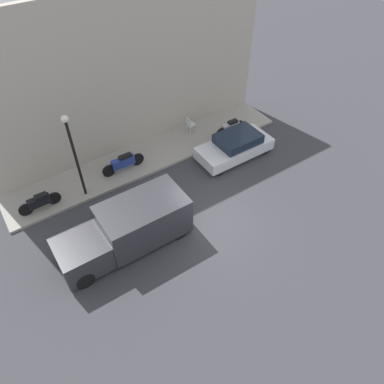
# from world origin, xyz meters

# --- Properties ---
(ground_plane) EXTENTS (60.00, 60.00, 0.00)m
(ground_plane) POSITION_xyz_m (0.00, 0.00, 0.00)
(ground_plane) COLOR #38383D
(sidewalk) EXTENTS (2.42, 14.48, 0.13)m
(sidewalk) POSITION_xyz_m (5.20, 0.00, 0.06)
(sidewalk) COLOR gray
(sidewalk) RESTS_ON ground_plane
(building_facade) EXTENTS (0.30, 14.48, 7.70)m
(building_facade) POSITION_xyz_m (6.56, 0.00, 3.85)
(building_facade) COLOR #B2A899
(building_facade) RESTS_ON ground_plane
(parked_car) EXTENTS (1.73, 3.84, 1.21)m
(parked_car) POSITION_xyz_m (2.93, -3.67, 0.59)
(parked_car) COLOR silver
(parked_car) RESTS_ON ground_plane
(delivery_van) EXTENTS (1.96, 5.23, 1.86)m
(delivery_van) POSITION_xyz_m (0.85, 3.41, 0.95)
(delivery_van) COLOR #2D2D33
(delivery_van) RESTS_ON ground_plane
(motorcycle_blue) EXTENTS (0.30, 2.15, 0.84)m
(motorcycle_blue) POSITION_xyz_m (4.87, 1.56, 0.59)
(motorcycle_blue) COLOR navy
(motorcycle_blue) RESTS_ON sidewalk
(scooter_silver) EXTENTS (0.30, 1.84, 0.81)m
(scooter_silver) POSITION_xyz_m (4.34, -4.48, 0.57)
(scooter_silver) COLOR #B7B7BF
(scooter_silver) RESTS_ON sidewalk
(motorcycle_black) EXTENTS (0.30, 1.82, 0.77)m
(motorcycle_black) POSITION_xyz_m (4.58, 5.69, 0.55)
(motorcycle_black) COLOR black
(motorcycle_black) RESTS_ON sidewalk
(streetlamp) EXTENTS (0.30, 0.30, 4.14)m
(streetlamp) POSITION_xyz_m (4.41, 3.75, 2.75)
(streetlamp) COLOR black
(streetlamp) RESTS_ON sidewalk
(cafe_chair) EXTENTS (0.40, 0.40, 0.91)m
(cafe_chair) POSITION_xyz_m (5.67, -2.79, 0.66)
(cafe_chair) COLOR silver
(cafe_chair) RESTS_ON sidewalk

